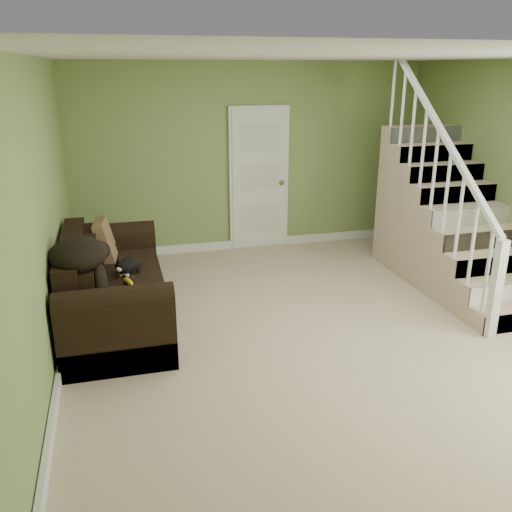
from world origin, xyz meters
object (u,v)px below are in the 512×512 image
banana (129,282)px  sofa (111,290)px  side_table (96,264)px  cat (127,266)px

banana → sofa: bearing=108.8°
sofa → side_table: size_ratio=2.79×
cat → banana: cat is taller
side_table → cat: side_table is taller
side_table → banana: (0.35, -1.23, 0.22)m
sofa → cat: size_ratio=4.84×
sofa → banana: size_ratio=11.44×
cat → banana: 0.29m
cat → sofa: bearing=-144.4°
sofa → side_table: bearing=99.2°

